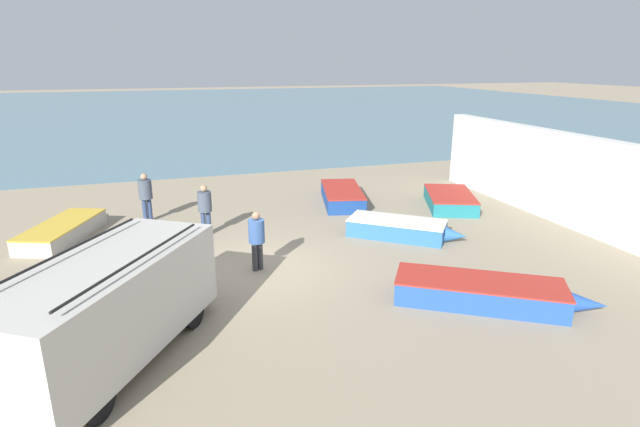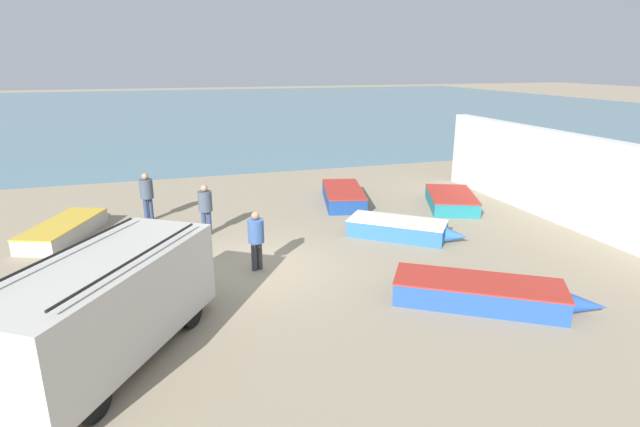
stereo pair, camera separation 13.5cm
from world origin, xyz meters
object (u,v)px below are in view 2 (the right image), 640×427
Objects in this scene: parked_van at (106,305)px; fisherman_1 at (256,235)px; fishing_rowboat_4 at (485,293)px; fisherman_2 at (205,205)px; fishing_rowboat_1 at (401,229)px; fishing_rowboat_3 at (343,195)px; fisherman_0 at (147,193)px; fishing_rowboat_2 at (451,200)px; fishing_rowboat_0 at (66,229)px.

parked_van is 3.15× the size of fisherman_1.
fisherman_2 reaches higher than fishing_rowboat_4.
fishing_rowboat_3 is at bearing 133.39° from fishing_rowboat_1.
fisherman_2 is (1.83, -2.11, -0.03)m from fisherman_0.
fisherman_2 reaches higher than fishing_rowboat_2.
parked_van is at bearing -112.36° from fishing_rowboat_1.
parked_van is 1.49× the size of fishing_rowboat_1.
fishing_rowboat_3 is at bearing 108.68° from fisherman_2.
parked_van is 1.17× the size of fishing_rowboat_4.
fisherman_1 is at bearing -108.35° from fishing_rowboat_0.
fisherman_2 is (4.37, -1.17, 0.74)m from fishing_rowboat_0.
fisherman_2 is at bearing 162.04° from fishing_rowboat_4.
parked_van is 9.54m from fishing_rowboat_1.
fishing_rowboat_4 is at bearing 176.42° from fishing_rowboat_2.
fishing_rowboat_0 is at bearing 173.75° from fishing_rowboat_4.
parked_van reaches higher than fishing_rowboat_4.
fishing_rowboat_3 is 9.32m from fishing_rowboat_4.
fishing_rowboat_1 is 8.88m from fisherman_0.
fishing_rowboat_4 reaches higher than fishing_rowboat_2.
fishing_rowboat_3 is (9.95, 1.23, 0.04)m from fishing_rowboat_0.
fishing_rowboat_3 reaches higher than fishing_rowboat_4.
fisherman_0 is at bearing 104.70° from fishing_rowboat_2.
fishing_rowboat_1 is 2.11× the size of fisherman_1.
fisherman_0 is at bearing -143.66° from fisherman_2.
fisherman_0 reaches higher than fisherman_2.
fishing_rowboat_0 is 10.82m from fishing_rowboat_1.
fishing_rowboat_3 is (-0.36, 4.50, 0.02)m from fishing_rowboat_1.
fisherman_2 reaches higher than fishing_rowboat_3.
parked_van is at bearing 154.91° from fisherman_0.
fisherman_1 is (-4.68, 3.61, 0.70)m from fishing_rowboat_4.
fishing_rowboat_4 is at bearing -107.43° from fishing_rowboat_0.
fishing_rowboat_1 is 4.51m from fishing_rowboat_3.
fishing_rowboat_1 is (8.32, 4.59, -0.84)m from parked_van.
fishing_rowboat_4 is at bearing -58.81° from parked_van.
fisherman_0 is (-7.78, 4.21, 0.76)m from fishing_rowboat_1.
parked_van is at bearing -144.45° from fishing_rowboat_0.
fisherman_1 is 3.47m from fisherman_2.
parked_van is 13.84m from fishing_rowboat_2.
fisherman_0 reaches higher than fishing_rowboat_3.
fisherman_1 is at bearing 155.11° from fishing_rowboat_3.
fishing_rowboat_3 is 2.54× the size of fisherman_2.
fishing_rowboat_2 is 0.90× the size of fishing_rowboat_3.
fishing_rowboat_3 is at bearing -109.33° from fisherman_0.
fishing_rowboat_2 is at bearing 96.31° from fishing_rowboat_4.
fisherman_0 is at bearing 29.33° from parked_van.
parked_van is at bearing 117.41° from fisherman_1.
fishing_rowboat_4 is at bearing 35.00° from fisherman_2.
fishing_rowboat_1 is 4.83m from fishing_rowboat_4.
fishing_rowboat_4 is (-3.67, -7.48, 0.01)m from fishing_rowboat_2.
fishing_rowboat_3 is at bearing -8.35° from parked_van.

